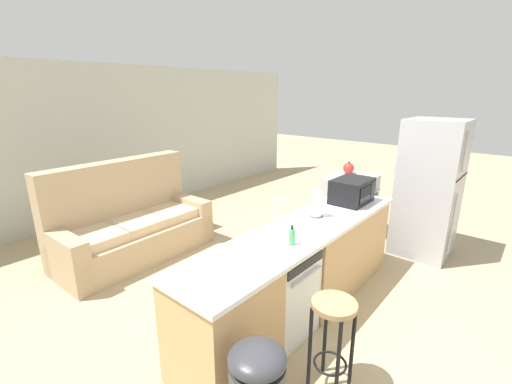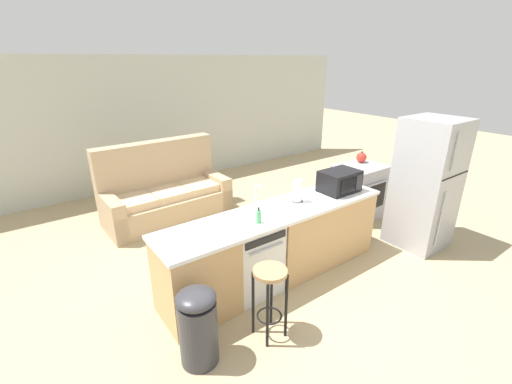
# 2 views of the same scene
# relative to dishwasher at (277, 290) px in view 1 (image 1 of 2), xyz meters

# --- Properties ---
(ground_plane) EXTENTS (24.00, 24.00, 0.00)m
(ground_plane) POSITION_rel_dishwasher_xyz_m (0.25, 0.00, -0.42)
(ground_plane) COLOR tan
(wall_back) EXTENTS (10.00, 0.06, 2.60)m
(wall_back) POSITION_rel_dishwasher_xyz_m (0.55, 4.20, 0.88)
(wall_back) COLOR beige
(wall_back) RESTS_ON ground_plane
(kitchen_counter) EXTENTS (2.94, 0.66, 0.90)m
(kitchen_counter) POSITION_rel_dishwasher_xyz_m (0.49, 0.00, -0.00)
(kitchen_counter) COLOR tan
(kitchen_counter) RESTS_ON ground_plane
(dishwasher) EXTENTS (0.58, 0.61, 0.84)m
(dishwasher) POSITION_rel_dishwasher_xyz_m (0.00, 0.00, 0.00)
(dishwasher) COLOR white
(dishwasher) RESTS_ON ground_plane
(stove_range) EXTENTS (0.76, 0.68, 0.90)m
(stove_range) POSITION_rel_dishwasher_xyz_m (2.60, 0.55, 0.03)
(stove_range) COLOR #B7B7BC
(stove_range) RESTS_ON ground_plane
(refrigerator) EXTENTS (0.72, 0.73, 1.82)m
(refrigerator) POSITION_rel_dishwasher_xyz_m (2.60, -0.55, 0.49)
(refrigerator) COLOR #A8AAB2
(refrigerator) RESTS_ON ground_plane
(microwave) EXTENTS (0.50, 0.37, 0.28)m
(microwave) POSITION_rel_dishwasher_xyz_m (1.43, -0.00, 0.62)
(microwave) COLOR black
(microwave) RESTS_ON kitchen_counter
(sink_faucet) EXTENTS (0.07, 0.18, 0.30)m
(sink_faucet) POSITION_rel_dishwasher_xyz_m (0.24, 0.20, 0.61)
(sink_faucet) COLOR silver
(sink_faucet) RESTS_ON kitchen_counter
(paper_towel_roll) EXTENTS (0.14, 0.14, 0.28)m
(paper_towel_roll) POSITION_rel_dishwasher_xyz_m (0.76, 0.06, 0.62)
(paper_towel_roll) COLOR #4C4C51
(paper_towel_roll) RESTS_ON kitchen_counter
(soap_bottle) EXTENTS (0.06, 0.06, 0.18)m
(soap_bottle) POSITION_rel_dishwasher_xyz_m (0.03, -0.13, 0.55)
(soap_bottle) COLOR #4CB266
(soap_bottle) RESTS_ON kitchen_counter
(kettle) EXTENTS (0.21, 0.17, 0.19)m
(kettle) POSITION_rel_dishwasher_xyz_m (2.77, 0.68, 0.56)
(kettle) COLOR red
(kettle) RESTS_ON stove_range
(bar_stool) EXTENTS (0.32, 0.32, 0.74)m
(bar_stool) POSITION_rel_dishwasher_xyz_m (-0.27, -0.70, 0.11)
(bar_stool) COLOR tan
(bar_stool) RESTS_ON ground_plane
(couch) EXTENTS (2.03, 0.96, 1.27)m
(couch) POSITION_rel_dishwasher_xyz_m (-0.02, 2.46, -0.03)
(couch) COLOR tan
(couch) RESTS_ON ground_plane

